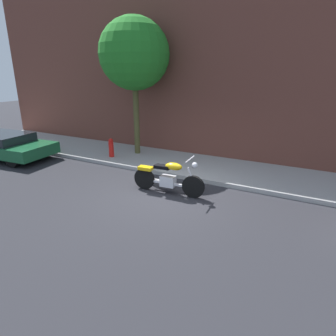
% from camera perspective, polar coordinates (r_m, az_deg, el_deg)
% --- Properties ---
extents(ground_plane, '(60.00, 60.00, 0.00)m').
position_cam_1_polar(ground_plane, '(8.50, -0.79, -5.57)').
color(ground_plane, '#28282D').
extents(sidewalk, '(23.88, 2.74, 0.14)m').
position_cam_1_polar(sidewalk, '(10.91, 6.45, 0.26)').
color(sidewalk, '#A2A2A2').
rests_on(sidewalk, ground).
extents(building_facade, '(23.88, 0.50, 7.99)m').
position_cam_1_polar(building_facade, '(11.90, 10.28, 20.80)').
color(building_facade, brown).
rests_on(building_facade, ground).
extents(motorcycle, '(2.26, 0.70, 1.16)m').
position_cam_1_polar(motorcycle, '(8.53, -0.00, -1.94)').
color(motorcycle, black).
rests_on(motorcycle, ground).
extents(parked_car_green, '(4.29, 2.20, 1.03)m').
position_cam_1_polar(parked_car_green, '(13.88, -29.58, 3.99)').
color(parked_car_green, black).
rests_on(parked_car_green, ground).
extents(street_tree, '(2.76, 2.76, 5.49)m').
position_cam_1_polar(street_tree, '(12.06, -6.70, 21.39)').
color(street_tree, '#4C4A27').
rests_on(street_tree, ground).
extents(fire_hydrant, '(0.20, 0.20, 0.91)m').
position_cam_1_polar(fire_hydrant, '(12.02, -11.15, 3.67)').
color(fire_hydrant, red).
rests_on(fire_hydrant, ground).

